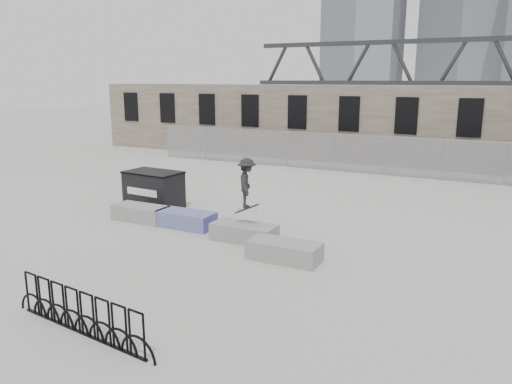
% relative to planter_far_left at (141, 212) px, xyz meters
% --- Properties ---
extents(ground, '(120.00, 120.00, 0.00)m').
position_rel_planter_far_left_xyz_m(ground, '(2.97, -0.15, -0.29)').
color(ground, '#B3B3AE').
rests_on(ground, ground).
extents(stone_wall, '(36.00, 2.58, 4.50)m').
position_rel_planter_far_left_xyz_m(stone_wall, '(2.97, 16.09, 1.97)').
color(stone_wall, '#6A5C4E').
rests_on(stone_wall, ground).
extents(chainlink_fence, '(22.06, 0.06, 2.02)m').
position_rel_planter_far_left_xyz_m(chainlink_fence, '(2.97, 12.35, 0.75)').
color(chainlink_fence, gray).
rests_on(chainlink_fence, ground).
extents(planter_far_left, '(2.00, 0.90, 0.53)m').
position_rel_planter_far_left_xyz_m(planter_far_left, '(0.00, 0.00, 0.00)').
color(planter_far_left, '#969693').
rests_on(planter_far_left, ground).
extents(planter_center_left, '(2.00, 0.90, 0.53)m').
position_rel_planter_far_left_xyz_m(planter_center_left, '(1.88, 0.04, 0.00)').
color(planter_center_left, '#363BA2').
rests_on(planter_center_left, ground).
extents(planter_center_right, '(2.00, 0.90, 0.53)m').
position_rel_planter_far_left_xyz_m(planter_center_right, '(4.32, -0.35, 0.00)').
color(planter_center_right, '#969693').
rests_on(planter_center_right, ground).
extents(planter_offset, '(2.00, 0.90, 0.53)m').
position_rel_planter_far_left_xyz_m(planter_offset, '(6.10, -1.33, 0.00)').
color(planter_offset, '#969693').
rests_on(planter_offset, ground).
extents(dumpster, '(2.24, 1.46, 1.42)m').
position_rel_planter_far_left_xyz_m(dumpster, '(-0.70, 1.64, 0.43)').
color(dumpster, black).
rests_on(dumpster, ground).
extents(bike_rack, '(4.02, 0.52, 0.90)m').
position_rel_planter_far_left_xyz_m(bike_rack, '(4.20, -6.85, 0.15)').
color(bike_rack, black).
rests_on(bike_rack, ground).
extents(skateboarder, '(0.94, 1.14, 1.73)m').
position_rel_planter_far_left_xyz_m(skateboarder, '(4.37, -0.25, 1.51)').
color(skateboarder, black).
rests_on(skateboarder, ground).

